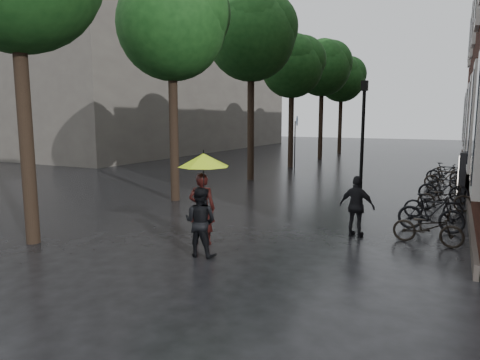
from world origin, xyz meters
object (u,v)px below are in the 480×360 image
Objects in this scene: ad_lightbox at (465,175)px; lamp_post at (363,129)px; person_burgundy at (202,209)px; parked_bicycles at (442,189)px; pedestrian_walking at (357,206)px; person_black at (200,222)px.

lamp_post is (-3.34, -2.29, 1.72)m from ad_lightbox.
lamp_post reaches higher than ad_lightbox.
person_burgundy is 0.13× the size of parked_bicycles.
person_burgundy is 3.91m from pedestrian_walking.
person_burgundy is 0.90m from person_black.
person_burgundy is 0.40× the size of lamp_post.
person_burgundy is 1.11× the size of pedestrian_walking.
ad_lightbox is (2.49, 7.07, 0.10)m from pedestrian_walking.
lamp_post is (-0.85, 4.78, 1.82)m from pedestrian_walking.
lamp_post is at bearing -128.98° from person_burgundy.
parked_bicycles is 2.98× the size of lamp_post.
parked_bicycles is at bearing -141.59° from person_burgundy.
parked_bicycles is (1.80, 6.06, -0.32)m from pedestrian_walking.
person_black is at bearing -116.17° from parked_bicycles.
person_black is 4.11m from pedestrian_walking.
ad_lightbox is 4.40m from lamp_post.
ad_lightbox is at bearing -121.78° from person_black.
parked_bicycles is 1.30m from ad_lightbox.
ad_lightbox is 0.41× the size of lamp_post.
person_burgundy is at bearing -110.69° from ad_lightbox.
person_burgundy reaches higher than person_black.
person_black is 8.30m from lamp_post.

